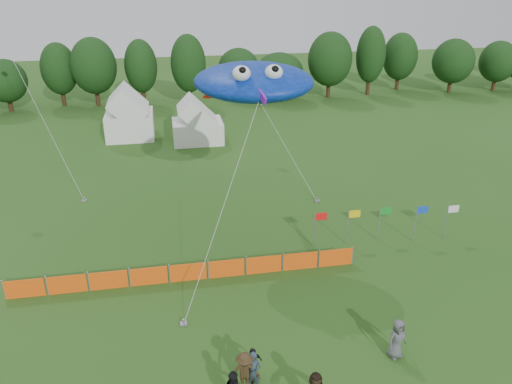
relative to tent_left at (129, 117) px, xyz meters
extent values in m
plane|color=#234C16|center=(7.40, -32.37, -2.00)|extent=(160.00, 160.00, 0.00)
cylinder|color=#382314|center=(-13.84, 12.13, -1.04)|extent=(0.50, 0.50, 1.91)
ellipsoid|color=black|center=(-13.84, 12.13, 1.45)|extent=(4.61, 4.61, 4.30)
cylinder|color=#382314|center=(-8.33, 13.84, -0.81)|extent=(0.50, 0.50, 2.38)
ellipsoid|color=black|center=(-8.33, 13.84, 2.30)|extent=(4.09, 4.09, 5.35)
cylinder|color=#382314|center=(-4.35, 13.02, -0.71)|extent=(0.50, 0.50, 2.57)
ellipsoid|color=black|center=(-4.35, 13.02, 2.64)|extent=(5.20, 5.20, 5.79)
cylinder|color=#382314|center=(0.96, 12.95, -0.77)|extent=(0.50, 0.50, 2.46)
ellipsoid|color=black|center=(0.96, 12.95, 2.45)|extent=(3.78, 3.78, 5.55)
cylinder|color=#382314|center=(6.41, 11.55, -0.67)|extent=(0.50, 0.50, 2.66)
ellipsoid|color=black|center=(6.41, 11.55, 2.81)|extent=(4.05, 4.05, 5.99)
cylinder|color=#382314|center=(12.68, 14.16, -1.01)|extent=(0.50, 0.50, 1.98)
ellipsoid|color=black|center=(12.68, 14.16, 1.58)|extent=(5.06, 5.06, 4.46)
cylinder|color=#382314|center=(17.39, 12.19, -1.07)|extent=(0.50, 0.50, 1.86)
ellipsoid|color=black|center=(17.39, 12.19, 1.35)|extent=(5.86, 5.86, 4.18)
cylinder|color=#382314|center=(23.68, 12.01, -0.69)|extent=(0.50, 0.50, 2.62)
ellipsoid|color=black|center=(23.68, 12.01, 2.73)|extent=(5.41, 5.41, 5.89)
cylinder|color=#382314|center=(29.18, 12.62, -0.61)|extent=(0.50, 0.50, 2.78)
ellipsoid|color=black|center=(29.18, 12.62, 3.02)|extent=(3.67, 3.67, 6.26)
cylinder|color=#382314|center=(34.07, 14.51, -0.79)|extent=(0.50, 0.50, 2.42)
ellipsoid|color=black|center=(34.07, 14.51, 2.36)|extent=(4.46, 4.46, 5.44)
cylinder|color=#382314|center=(40.09, 11.76, -0.88)|extent=(0.50, 0.50, 2.24)
ellipsoid|color=black|center=(40.09, 11.76, 2.04)|extent=(5.26, 5.26, 5.03)
cylinder|color=#382314|center=(46.49, 11.78, -0.95)|extent=(0.50, 0.50, 2.10)
ellipsoid|color=black|center=(46.49, 11.78, 1.80)|extent=(4.74, 4.74, 4.73)
cube|color=white|center=(0.00, 0.00, -0.79)|extent=(4.40, 4.40, 2.42)
cube|color=white|center=(6.25, -2.59, -1.00)|extent=(4.55, 3.64, 2.00)
cube|color=#FA540D|center=(-4.01, -25.43, -1.50)|extent=(1.90, 0.06, 1.00)
cube|color=#FA540D|center=(-2.01, -25.43, -1.50)|extent=(1.90, 0.06, 1.00)
cube|color=#FA540D|center=(-0.01, -25.43, -1.50)|extent=(1.90, 0.06, 1.00)
cube|color=#FA540D|center=(1.99, -25.43, -1.50)|extent=(1.90, 0.06, 1.00)
cube|color=#FA540D|center=(3.99, -25.43, -1.50)|extent=(1.90, 0.06, 1.00)
cube|color=#FA540D|center=(5.99, -25.43, -1.50)|extent=(1.90, 0.06, 1.00)
cube|color=#FA540D|center=(7.99, -25.43, -1.50)|extent=(1.90, 0.06, 1.00)
cube|color=#FA540D|center=(9.99, -25.43, -1.50)|extent=(1.90, 0.06, 1.00)
cube|color=#FA540D|center=(11.99, -25.43, -1.50)|extent=(1.90, 0.06, 1.00)
cylinder|color=gray|center=(11.40, -23.28, -0.91)|extent=(0.06, 0.06, 2.17)
cube|color=red|center=(11.75, -23.28, -0.05)|extent=(0.70, 0.02, 0.45)
cylinder|color=gray|center=(13.40, -23.31, -0.92)|extent=(0.06, 0.06, 2.17)
cube|color=yellow|center=(13.75, -23.31, -0.06)|extent=(0.70, 0.02, 0.45)
cylinder|color=gray|center=(15.40, -23.16, -0.94)|extent=(0.06, 0.06, 2.11)
cube|color=#148C26|center=(15.75, -23.16, -0.12)|extent=(0.70, 0.02, 0.45)
cylinder|color=gray|center=(17.40, -23.72, -0.86)|extent=(0.06, 0.06, 2.27)
cube|color=blue|center=(17.75, -23.72, 0.04)|extent=(0.70, 0.02, 0.45)
cylinder|color=gray|center=(19.40, -23.69, -0.93)|extent=(0.06, 0.06, 2.13)
cube|color=white|center=(19.75, -23.69, -0.09)|extent=(0.70, 0.02, 0.45)
imported|color=#2C3B49|center=(6.04, -33.22, -1.16)|extent=(0.72, 0.61, 1.68)
imported|color=#392A16|center=(5.69, -33.33, -1.09)|extent=(1.21, 0.74, 1.82)
imported|color=black|center=(6.06, -32.84, -1.21)|extent=(1.00, 0.77, 1.58)
imported|color=#505156|center=(12.18, -32.59, -1.09)|extent=(1.03, 0.85, 1.82)
ellipsoid|color=#0D37C5|center=(8.18, -21.17, 7.35)|extent=(8.28, 7.69, 2.32)
sphere|color=white|center=(7.35, -22.61, 8.07)|extent=(0.93, 0.93, 0.93)
sphere|color=white|center=(9.01, -22.61, 8.07)|extent=(0.93, 0.93, 0.93)
ellipsoid|color=red|center=(6.41, -20.95, 6.74)|extent=(1.95, 0.85, 0.30)
ellipsoid|color=red|center=(9.96, -20.95, 6.74)|extent=(1.95, 0.85, 0.30)
cube|color=purple|center=(8.18, -23.72, 7.12)|extent=(0.37, 0.96, 0.70)
cylinder|color=#A5A5A5|center=(5.87, -26.16, 2.52)|extent=(4.66, 5.63, 9.06)
cube|color=gray|center=(3.56, -28.95, -1.95)|extent=(0.30, 0.30, 0.10)
cube|color=silver|center=(10.84, -6.88, 3.45)|extent=(1.07, 0.30, 1.07)
cylinder|color=#A5A5A5|center=(12.12, -12.12, 0.73)|extent=(2.60, 10.51, 5.48)
cube|color=gray|center=(13.40, -17.37, -1.95)|extent=(0.30, 0.30, 0.10)
cylinder|color=#A5A5A5|center=(-5.77, -10.98, 5.15)|extent=(6.38, 6.82, 14.32)
cube|color=gray|center=(-2.60, -14.37, -1.95)|extent=(0.30, 0.30, 0.10)
camera|label=1|loc=(3.50, -47.55, 12.88)|focal=35.00mm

